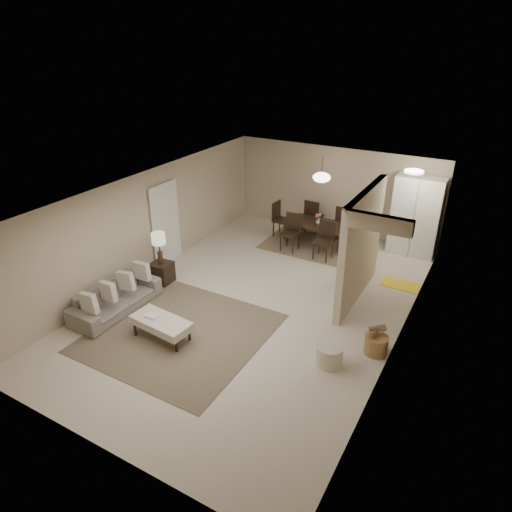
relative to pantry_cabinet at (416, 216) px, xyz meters
The scene contains 22 objects.
floor 4.88m from the pantry_cabinet, 119.52° to the right, with size 9.00×9.00×0.00m, color beige.
ceiling 4.98m from the pantry_cabinet, 119.52° to the right, with size 9.00×9.00×0.00m, color white.
back_wall 2.38m from the pantry_cabinet, behind, with size 6.00×6.00×0.00m, color #C3B093.
left_wall 6.77m from the pantry_cabinet, 142.20° to the right, with size 9.00×9.00×0.00m, color #C3B093.
right_wall 4.21m from the pantry_cabinet, 81.10° to the right, with size 9.00×9.00×0.00m, color #C3B093.
partition 2.96m from the pantry_cabinet, 100.74° to the right, with size 0.15×2.50×2.50m, color #C3B093.
doorway 6.40m from the pantry_cabinet, 146.29° to the right, with size 0.04×0.90×2.04m, color black.
pantry_cabinet is the anchor object (origin of this frame).
flush_light 1.70m from the pantry_cabinet, 93.01° to the right, with size 0.44×0.44×0.05m, color white.
living_rug 6.75m from the pantry_cabinet, 117.84° to the right, with size 3.20×3.20×0.01m, color brown.
sofa 7.64m from the pantry_cabinet, 129.14° to the right, with size 0.79×2.02×0.59m, color slate.
ottoman_bench 7.06m from the pantry_cabinet, 118.14° to the right, with size 1.25×0.66×0.43m.
side_table 6.57m from the pantry_cabinet, 136.72° to the right, with size 0.45×0.45×0.50m, color black.
table_lamp 6.52m from the pantry_cabinet, 136.72° to the right, with size 0.32×0.32×0.76m.
round_pouf 5.40m from the pantry_cabinet, 92.53° to the right, with size 0.50×0.50×0.39m, color beige.
wicker_basket 4.71m from the pantry_cabinet, 85.05° to the right, with size 0.43×0.43×0.36m, color olive.
dining_rug 2.69m from the pantry_cabinet, 163.68° to the right, with size 2.80×2.10×0.01m, color #78624A.
dining_table 2.58m from the pantry_cabinet, 163.68° to the right, with size 1.71×0.96×0.60m, color black.
dining_chairs 2.53m from the pantry_cabinet, 163.68° to the right, with size 2.72×2.01×1.01m.
vase 2.50m from the pantry_cabinet, 163.68° to the right, with size 0.17×0.17×0.17m, color white.
yellow_mat 2.14m from the pantry_cabinet, 83.96° to the right, with size 0.84×0.51×0.01m, color yellow.
pendant_light 2.62m from the pantry_cabinet, 163.68° to the right, with size 0.46×0.46×0.71m.
Camera 1 is at (4.16, -7.44, 5.34)m, focal length 32.00 mm.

